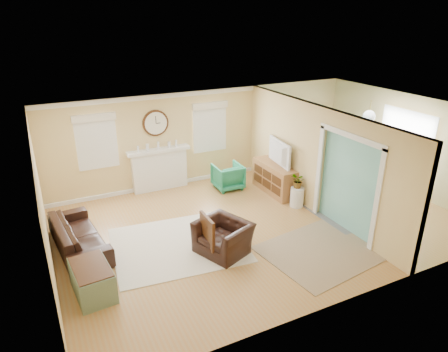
{
  "coord_description": "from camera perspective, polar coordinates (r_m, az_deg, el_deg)",
  "views": [
    {
      "loc": [
        -4.39,
        -7.02,
        4.55
      ],
      "look_at": [
        -0.8,
        0.3,
        1.2
      ],
      "focal_mm": 32.0,
      "sensor_mm": 36.0,
      "label": 1
    }
  ],
  "objects": [
    {
      "name": "garden_stool",
      "position": [
        10.2,
        10.38,
        -2.99
      ],
      "size": [
        0.34,
        0.34,
        0.5
      ],
      "primitive_type": "cylinder",
      "color": "white",
      "rests_on": "floor"
    },
    {
      "name": "green_chair",
      "position": [
        11.03,
        0.55,
        -0.05
      ],
      "size": [
        0.76,
        0.78,
        0.69
      ],
      "primitive_type": "imported",
      "rotation": [
        0.0,
        0.0,
        3.12
      ],
      "color": "#187556",
      "rests_on": "floor"
    },
    {
      "name": "tv",
      "position": [
        10.59,
        7.38,
        3.32
      ],
      "size": [
        0.29,
        1.15,
        0.66
      ],
      "primitive_type": "imported",
      "rotation": [
        0.0,
        0.0,
        1.45
      ],
      "color": "black",
      "rests_on": "credenza"
    },
    {
      "name": "fireplace",
      "position": [
        11.04,
        -9.2,
        1.07
      ],
      "size": [
        1.7,
        0.3,
        1.17
      ],
      "color": "white",
      "rests_on": "ground"
    },
    {
      "name": "pendant",
      "position": [
        10.46,
        20.02,
        8.02
      ],
      "size": [
        0.3,
        0.3,
        0.55
      ],
      "color": "gold",
      "rests_on": "ceiling"
    },
    {
      "name": "rug_cream",
      "position": [
        8.6,
        -6.6,
        -9.71
      ],
      "size": [
        2.89,
        2.58,
        0.01
      ],
      "primitive_type": "cube",
      "rotation": [
        0.0,
        0.0,
        -0.1
      ],
      "color": "silver",
      "rests_on": "floor"
    },
    {
      "name": "wall_right",
      "position": [
        11.78,
        24.6,
        4.27
      ],
      "size": [
        0.02,
        6.0,
        2.6
      ],
      "primitive_type": "cube",
      "color": "#D9B472",
      "rests_on": "ground"
    },
    {
      "name": "dining_table",
      "position": [
        11.0,
        16.54,
        -1.42
      ],
      "size": [
        0.99,
        1.69,
        0.58
      ],
      "primitive_type": "imported",
      "rotation": [
        0.0,
        0.0,
        1.52
      ],
      "color": "#4D2C14",
      "rests_on": "floor"
    },
    {
      "name": "sofa",
      "position": [
        8.79,
        -20.07,
        -7.99
      ],
      "size": [
        1.06,
        2.21,
        0.62
      ],
      "primitive_type": "imported",
      "rotation": [
        0.0,
        0.0,
        1.68
      ],
      "color": "black",
      "rests_on": "floor"
    },
    {
      "name": "dining_chair_e",
      "position": [
        11.25,
        19.0,
        0.44
      ],
      "size": [
        0.49,
        0.49,
        1.0
      ],
      "color": "slate",
      "rests_on": "floor"
    },
    {
      "name": "dining_chair_n",
      "position": [
        11.71,
        13.63,
        1.49
      ],
      "size": [
        0.41,
        0.41,
        0.87
      ],
      "color": "slate",
      "rests_on": "floor"
    },
    {
      "name": "wall_front",
      "position": [
        6.78,
        18.85,
        -7.63
      ],
      "size": [
        9.0,
        0.02,
        2.6
      ],
      "primitive_type": "cube",
      "color": "#D9B472",
      "rests_on": "ground"
    },
    {
      "name": "eames_chair",
      "position": [
        8.17,
        -0.11,
        -8.74
      ],
      "size": [
        1.2,
        1.27,
        0.66
      ],
      "primitive_type": "imported",
      "rotation": [
        0.0,
        0.0,
        -1.18
      ],
      "color": "black",
      "rests_on": "floor"
    },
    {
      "name": "trunk",
      "position": [
        7.45,
        -18.29,
        -13.93
      ],
      "size": [
        0.68,
        1.02,
        0.56
      ],
      "color": "gray",
      "rests_on": "floor"
    },
    {
      "name": "floor",
      "position": [
        9.44,
        5.2,
        -6.56
      ],
      "size": [
        9.0,
        9.0,
        0.0
      ],
      "primitive_type": "plane",
      "color": "#B0763B",
      "rests_on": "ground"
    },
    {
      "name": "credenza",
      "position": [
        10.86,
        7.27,
        -0.31
      ],
      "size": [
        0.52,
        1.52,
        0.8
      ],
      "color": "#A16C3B",
      "rests_on": "floor"
    },
    {
      "name": "french_doors",
      "position": [
        11.8,
        24.3,
        3.33
      ],
      "size": [
        0.06,
        1.7,
        2.2
      ],
      "color": "white",
      "rests_on": "ground"
    },
    {
      "name": "wall_clock",
      "position": [
        10.74,
        -9.75,
        7.46
      ],
      "size": [
        0.7,
        0.07,
        0.7
      ],
      "color": "#4D2C14",
      "rests_on": "wall_back"
    },
    {
      "name": "partition",
      "position": [
        9.91,
        12.15,
        3.04
      ],
      "size": [
        0.17,
        6.0,
        2.6
      ],
      "color": "#D9B472",
      "rests_on": "ground"
    },
    {
      "name": "ceiling",
      "position": [
        8.5,
        5.81,
        8.97
      ],
      "size": [
        9.0,
        6.0,
        0.02
      ],
      "primitive_type": "cube",
      "color": "white",
      "rests_on": "wall_back"
    },
    {
      "name": "potted_plant",
      "position": [
        10.02,
        10.56,
        -0.68
      ],
      "size": [
        0.36,
        0.4,
        0.39
      ],
      "primitive_type": "imported",
      "rotation": [
        0.0,
        0.0,
        4.55
      ],
      "color": "#337F33",
      "rests_on": "garden_stool"
    },
    {
      "name": "rug_jute",
      "position": [
        8.58,
        13.8,
        -10.37
      ],
      "size": [
        2.53,
        2.17,
        0.01
      ],
      "primitive_type": "cube",
      "rotation": [
        0.0,
        0.0,
        0.13
      ],
      "color": "tan",
      "rests_on": "floor"
    },
    {
      "name": "window_left",
      "position": [
        10.47,
        -17.81,
        5.22
      ],
      "size": [
        1.05,
        0.13,
        1.42
      ],
      "color": "white",
      "rests_on": "wall_back"
    },
    {
      "name": "window_right",
      "position": [
        11.29,
        -2.07,
        7.49
      ],
      "size": [
        1.05,
        0.13,
        1.42
      ],
      "color": "white",
      "rests_on": "wall_back"
    },
    {
      "name": "rug_grey",
      "position": [
        11.11,
        16.38,
        -2.76
      ],
      "size": [
        2.59,
        3.24,
        0.01
      ],
      "primitive_type": "cube",
      "color": "slate",
      "rests_on": "floor"
    },
    {
      "name": "dining_chair_w",
      "position": [
        10.43,
        14.01,
        -0.93
      ],
      "size": [
        0.45,
        0.45,
        0.93
      ],
      "color": "white",
      "rests_on": "floor"
    },
    {
      "name": "wall_back",
      "position": [
        11.41,
        -2.37,
        5.78
      ],
      "size": [
        9.0,
        0.02,
        2.6
      ],
      "primitive_type": "cube",
      "color": "#D9B472",
      "rests_on": "ground"
    },
    {
      "name": "wall_left",
      "position": [
        7.73,
        -24.45,
        -4.67
      ],
      "size": [
        0.02,
        6.0,
        2.6
      ],
      "primitive_type": "cube",
      "color": "#D9B472",
      "rests_on": "ground"
    },
    {
      "name": "dining_chair_s",
      "position": [
        10.15,
        21.16,
        -2.24
      ],
      "size": [
        0.53,
        0.53,
        0.99
      ],
      "color": "slate",
      "rests_on": "floor"
    }
  ]
}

